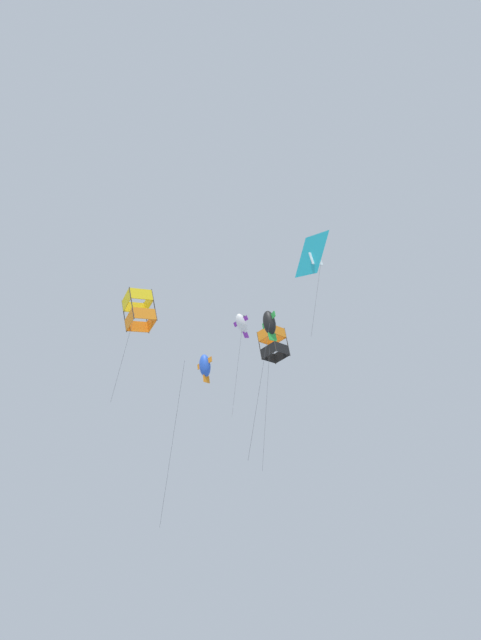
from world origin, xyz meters
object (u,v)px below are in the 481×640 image
object	(u,v)px
kite_box_near_right	(139,310)
kite_fish_upper_right	(269,323)
kite_box_highest	(273,344)
kite_fish_near_left	(242,324)
kite_fish_far_centre	(205,366)
kite_delta_mid_left	(313,256)

from	to	relation	value
kite_box_near_right	kite_fish_upper_right	xyz separation A→B (m)	(-6.31, -4.89, -2.51)
kite_box_highest	kite_fish_upper_right	bearing A→B (deg)	-48.65
kite_fish_near_left	kite_box_near_right	bearing A→B (deg)	-88.90
kite_fish_far_centre	kite_box_highest	xyz separation A→B (m)	(-2.44, -3.50, 1.80)
kite_box_highest	kite_fish_far_centre	bearing A→B (deg)	-129.51
kite_delta_mid_left	kite_fish_near_left	distance (m)	8.59
kite_fish_far_centre	kite_delta_mid_left	bearing A→B (deg)	22.25
kite_fish_upper_right	kite_delta_mid_left	bearing A→B (deg)	86.36
kite_box_near_right	kite_box_highest	distance (m)	8.64
kite_box_highest	kite_fish_near_left	world-z (taller)	kite_fish_near_left
kite_fish_near_left	kite_delta_mid_left	bearing A→B (deg)	-13.73
kite_box_near_right	kite_fish_far_centre	xyz separation A→B (m)	(-0.58, -4.56, -2.48)
kite_fish_far_centre	kite_fish_upper_right	bearing A→B (deg)	-2.82
kite_fish_far_centre	kite_fish_upper_right	xyz separation A→B (m)	(-5.73, -0.32, -0.03)
kite_box_highest	kite_fish_near_left	size ratio (longest dim) A/B	1.13
kite_box_near_right	kite_fish_near_left	xyz separation A→B (m)	(1.41, -8.97, 4.07)
kite_fish_far_centre	kite_fish_upper_right	size ratio (longest dim) A/B	1.17
kite_delta_mid_left	kite_fish_far_centre	size ratio (longest dim) A/B	0.76
kite_delta_mid_left	kite_box_highest	size ratio (longest dim) A/B	0.82
kite_fish_far_centre	kite_fish_near_left	bearing A→B (deg)	108.26
kite_fish_far_centre	kite_box_highest	bearing A→B (deg)	49.05
kite_delta_mid_left	kite_box_near_right	xyz separation A→B (m)	(7.13, 8.09, -3.96)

